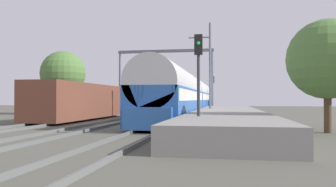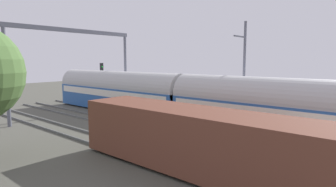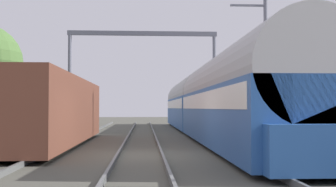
# 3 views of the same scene
# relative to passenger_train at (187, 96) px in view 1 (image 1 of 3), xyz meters

# --- Properties ---
(ground) EXTENTS (120.00, 120.00, 0.00)m
(ground) POSITION_rel_passenger_train_xyz_m (-3.88, -10.72, -1.97)
(ground) COLOR #4F4E44
(track_far_west) EXTENTS (1.52, 60.00, 0.16)m
(track_far_west) POSITION_rel_passenger_train_xyz_m (-7.76, -10.72, -1.89)
(track_far_west) COLOR #5C5D5C
(track_far_west) RESTS_ON ground
(track_west) EXTENTS (1.52, 60.00, 0.16)m
(track_west) POSITION_rel_passenger_train_xyz_m (-3.88, -10.72, -1.89)
(track_west) COLOR #5C5D5C
(track_west) RESTS_ON ground
(track_east) EXTENTS (1.52, 60.00, 0.16)m
(track_east) POSITION_rel_passenger_train_xyz_m (0.00, -10.72, -1.89)
(track_east) COLOR #5C5D5C
(track_east) RESTS_ON ground
(platform) EXTENTS (4.40, 28.00, 0.90)m
(platform) POSITION_rel_passenger_train_xyz_m (3.82, -8.72, -1.52)
(platform) COLOR gray
(platform) RESTS_ON ground
(passenger_train) EXTENTS (2.93, 32.85, 3.82)m
(passenger_train) POSITION_rel_passenger_train_xyz_m (0.00, 0.00, 0.00)
(passenger_train) COLOR #28569E
(passenger_train) RESTS_ON ground
(freight_car) EXTENTS (2.80, 13.00, 2.70)m
(freight_car) POSITION_rel_passenger_train_xyz_m (-7.76, -6.87, -0.50)
(freight_car) COLOR brown
(freight_car) RESTS_ON ground
(person_crossing) EXTENTS (0.41, 0.26, 1.73)m
(person_crossing) POSITION_rel_passenger_train_xyz_m (1.83, 6.08, -0.94)
(person_crossing) COLOR #393939
(person_crossing) RESTS_ON ground
(railway_signal_near) EXTENTS (0.36, 0.30, 4.54)m
(railway_signal_near) POSITION_rel_passenger_train_xyz_m (2.52, -17.19, 0.96)
(railway_signal_near) COLOR #2D2D33
(railway_signal_near) RESTS_ON ground
(railway_signal_far) EXTENTS (0.36, 0.30, 4.73)m
(railway_signal_far) POSITION_rel_passenger_train_xyz_m (1.92, 13.29, 1.07)
(railway_signal_far) COLOR #2D2D33
(railway_signal_far) RESTS_ON ground
(catenary_gantry) EXTENTS (12.16, 0.28, 7.86)m
(catenary_gantry) POSITION_rel_passenger_train_xyz_m (-3.88, 9.24, 3.63)
(catenary_gantry) COLOR slate
(catenary_gantry) RESTS_ON ground
(catenary_pole_east_mid) EXTENTS (1.90, 0.20, 8.00)m
(catenary_pole_east_mid) POSITION_rel_passenger_train_xyz_m (2.35, -4.11, 2.18)
(catenary_pole_east_mid) COLOR slate
(catenary_pole_east_mid) RESTS_ON ground
(tree_west_background) EXTENTS (4.86, 4.86, 6.91)m
(tree_west_background) POSITION_rel_passenger_train_xyz_m (-13.92, 2.07, 2.50)
(tree_west_background) COLOR #4C3826
(tree_west_background) RESTS_ON ground
(tree_east_background) EXTENTS (3.93, 3.93, 5.59)m
(tree_east_background) POSITION_rel_passenger_train_xyz_m (8.64, -14.54, 1.64)
(tree_east_background) COLOR #4C3826
(tree_east_background) RESTS_ON ground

